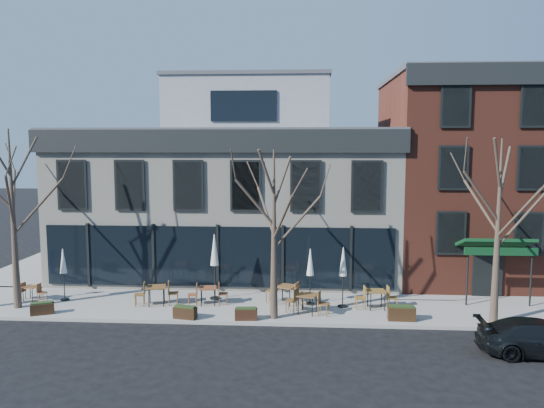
{
  "coord_description": "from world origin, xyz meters",
  "views": [
    {
      "loc": [
        4.29,
        -25.4,
        7.42
      ],
      "look_at": [
        2.55,
        2.0,
        4.29
      ],
      "focal_mm": 35.0,
      "sensor_mm": 36.0,
      "label": 1
    }
  ],
  "objects": [
    {
      "name": "corner_building",
      "position": [
        0.07,
        5.07,
        4.72
      ],
      "size": [
        18.39,
        10.39,
        11.1
      ],
      "color": "beige",
      "rests_on": "ground"
    },
    {
      "name": "sidewalk_front",
      "position": [
        3.25,
        -2.15,
        0.07
      ],
      "size": [
        33.5,
        4.7,
        0.15
      ],
      "primitive_type": "cube",
      "color": "gray",
      "rests_on": "ground"
    },
    {
      "name": "planter_0",
      "position": [
        -6.94,
        -4.05,
        0.41
      ],
      "size": [
        1.02,
        0.72,
        0.53
      ],
      "color": "black",
      "rests_on": "sidewalk_front"
    },
    {
      "name": "sidewalk_side",
      "position": [
        -11.25,
        6.0,
        0.07
      ],
      "size": [
        4.5,
        12.0,
        0.15
      ],
      "primitive_type": "cube",
      "color": "gray",
      "rests_on": "ground"
    },
    {
      "name": "cafe_set_4",
      "position": [
        4.4,
        -3.22,
        0.68
      ],
      "size": [
        2.0,
        1.01,
        1.03
      ],
      "color": "brown",
      "rests_on": "sidewalk_front"
    },
    {
      "name": "red_brick_building",
      "position": [
        13.0,
        4.98,
        5.64
      ],
      "size": [
        8.2,
        11.78,
        11.18
      ],
      "color": "#602A1D",
      "rests_on": "ground"
    },
    {
      "name": "tree_right",
      "position": [
        12.01,
        -3.9,
        4.02
      ],
      "size": [
        3.72,
        3.77,
        7.48
      ],
      "color": "#382B21",
      "rests_on": "sidewalk_front"
    },
    {
      "name": "umbrella_4",
      "position": [
        5.98,
        -2.19,
        2.07
      ],
      "size": [
        0.43,
        0.43,
        2.72
      ],
      "color": "black",
      "rests_on": "sidewalk_front"
    },
    {
      "name": "planter_3",
      "position": [
        8.29,
        -3.85,
        0.46
      ],
      "size": [
        1.12,
        0.47,
        0.62
      ],
      "color": "black",
      "rests_on": "sidewalk_front"
    },
    {
      "name": "umbrella_0",
      "position": [
        -6.92,
        -1.97,
        1.88
      ],
      "size": [
        0.39,
        0.39,
        2.45
      ],
      "color": "black",
      "rests_on": "sidewalk_front"
    },
    {
      "name": "tree_mid",
      "position": [
        3.01,
        -3.9,
        3.79
      ],
      "size": [
        3.5,
        3.55,
        7.04
      ],
      "color": "#382B21",
      "rests_on": "sidewalk_front"
    },
    {
      "name": "cafe_set_3",
      "position": [
        3.44,
        -1.89,
        0.68
      ],
      "size": [
        2.01,
        1.18,
        1.04
      ],
      "color": "brown",
      "rests_on": "sidewalk_front"
    },
    {
      "name": "cafe_set_5",
      "position": [
        7.45,
        -2.37,
        0.67
      ],
      "size": [
        1.96,
        0.84,
        1.01
      ],
      "color": "brown",
      "rests_on": "sidewalk_front"
    },
    {
      "name": "ground",
      "position": [
        0.0,
        0.0,
        0.0
      ],
      "size": [
        120.0,
        120.0,
        0.0
      ],
      "primitive_type": "plane",
      "color": "black",
      "rests_on": "ground"
    },
    {
      "name": "umbrella_2",
      "position": [
        0.07,
        -1.33,
        2.32
      ],
      "size": [
        0.49,
        0.49,
        3.08
      ],
      "color": "black",
      "rests_on": "sidewalk_front"
    },
    {
      "name": "planter_1",
      "position": [
        -0.7,
        -4.2,
        0.42
      ],
      "size": [
        1.02,
        0.57,
        0.54
      ],
      "color": "black",
      "rests_on": "sidewalk_front"
    },
    {
      "name": "parked_sedan",
      "position": [
        12.59,
        -6.89,
        0.63
      ],
      "size": [
        4.4,
        1.95,
        1.26
      ],
      "primitive_type": "imported",
      "rotation": [
        0.0,
        0.0,
        1.53
      ],
      "color": "black",
      "rests_on": "ground"
    },
    {
      "name": "planter_2",
      "position": [
        1.87,
        -4.2,
        0.41
      ],
      "size": [
        0.95,
        0.44,
        0.52
      ],
      "color": "#311B10",
      "rests_on": "sidewalk_front"
    },
    {
      "name": "cafe_set_2",
      "position": [
        -0.1,
        -2.22,
        0.65
      ],
      "size": [
        1.9,
        0.85,
        0.98
      ],
      "color": "brown",
      "rests_on": "sidewalk_front"
    },
    {
      "name": "cafe_set_1",
      "position": [
        -2.41,
        -2.44,
        0.69
      ],
      "size": [
        2.06,
        0.96,
        1.06
      ],
      "color": "brown",
      "rests_on": "sidewalk_front"
    },
    {
      "name": "cafe_set_0",
      "position": [
        -8.45,
        -2.1,
        0.57
      ],
      "size": [
        1.59,
        0.71,
        0.82
      ],
      "color": "brown",
      "rests_on": "sidewalk_front"
    },
    {
      "name": "tree_corner",
      "position": [
        -8.49,
        -3.2,
        4.25
      ],
      "size": [
        3.93,
        3.98,
        7.92
      ],
      "color": "#382B21",
      "rests_on": "sidewalk_front"
    },
    {
      "name": "umbrella_3",
      "position": [
        4.53,
        -1.9,
        1.96
      ],
      "size": [
        0.41,
        0.41,
        2.57
      ],
      "color": "black",
      "rests_on": "sidewalk_front"
    }
  ]
}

